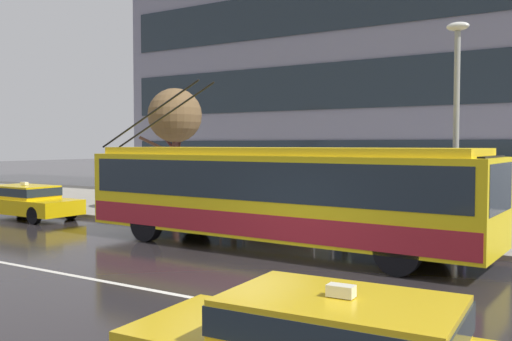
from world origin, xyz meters
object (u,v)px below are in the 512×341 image
Objects in this scene: taxi_queued_behind_bus at (27,200)px; bus_shelter at (279,168)px; pedestrian_walking_past at (465,184)px; pedestrian_waiting_by_pole at (234,195)px; pedestrian_approaching_curb at (346,195)px; trolleybus at (274,193)px; street_tree_bare at (175,117)px; street_lamp at (456,111)px; pedestrian_at_shelter at (263,174)px.

bus_shelter is at bearing 17.11° from taxi_queued_behind_bus.
pedestrian_waiting_by_pole is at bearing -177.02° from pedestrian_walking_past.
pedestrian_walking_past reaches higher than pedestrian_approaching_curb.
bus_shelter is at bearing 117.71° from trolleybus.
pedestrian_walking_past is at bearing -0.80° from bus_shelter.
taxi_queued_behind_bus is 12.05m from pedestrian_approaching_curb.
pedestrian_approaching_curb is at bearing 161.85° from pedestrian_walking_past.
bus_shelter is 0.77× the size of street_tree_bare.
street_lamp reaches higher than trolleybus.
street_lamp is (15.23, 2.41, 3.02)m from taxi_queued_behind_bus.
pedestrian_approaching_curb is 0.27× the size of street_lamp.
street_lamp is (7.33, -0.01, 2.62)m from pedestrian_waiting_by_pole.
street_tree_bare is at bearing 167.74° from bus_shelter.
bus_shelter is 1.87× the size of pedestrian_at_shelter.
pedestrian_at_shelter is 7.19m from pedestrian_walking_past.
trolleybus is 5.41m from street_lamp.
pedestrian_waiting_by_pole is (-3.22, 2.76, -0.42)m from trolleybus.
trolleybus is at bearing -40.60° from pedestrian_waiting_by_pole.
pedestrian_walking_past is (4.09, -1.34, 0.63)m from pedestrian_approaching_curb.
pedestrian_at_shelter is at bearing 142.40° from bus_shelter.
trolleybus reaches higher than pedestrian_at_shelter.
pedestrian_at_shelter is at bearing 24.60° from taxi_queued_behind_bus.
pedestrian_waiting_by_pole is at bearing 139.40° from trolleybus.
pedestrian_at_shelter is 0.41× the size of street_tree_bare.
pedestrian_approaching_curb is at bearing 6.97° from pedestrian_at_shelter.
taxi_queued_behind_bus is at bearing -170.99° from street_lamp.
pedestrian_approaching_curb is 7.94m from street_tree_bare.
street_lamp is at bearing -0.08° from pedestrian_waiting_by_pole.
pedestrian_waiting_by_pole is 5.20m from street_tree_bare.
street_lamp reaches higher than pedestrian_walking_past.
pedestrian_at_shelter is 3.13m from pedestrian_approaching_curb.
street_lamp is (3.92, -1.74, 2.60)m from pedestrian_approaching_curb.
pedestrian_walking_past is (7.13, -0.97, -0.02)m from pedestrian_at_shelter.
pedestrian_approaching_curb is at bearing 20.18° from taxi_queued_behind_bus.
bus_shelter is 1.93× the size of pedestrian_walking_past.
bus_shelter reaches higher than pedestrian_at_shelter.
pedestrian_waiting_by_pole is (-3.41, -1.73, -0.02)m from pedestrian_approaching_curb.
street_tree_bare is at bearing 148.49° from trolleybus.
street_lamp is at bearing -8.46° from street_tree_bare.
pedestrian_at_shelter reaches higher than pedestrian_walking_past.
street_lamp is at bearing 33.74° from trolleybus.
pedestrian_waiting_by_pole is at bearing -105.14° from pedestrian_at_shelter.
taxi_queued_behind_bus is 2.79× the size of pedestrian_waiting_by_pole.
street_lamp is 11.47m from street_tree_bare.
street_tree_bare reaches higher than pedestrian_walking_past.
street_tree_bare is (-11.51, 1.29, 2.19)m from pedestrian_walking_past.
bus_shelter is (-1.70, 3.23, 0.51)m from trolleybus.
pedestrian_waiting_by_pole is (-7.50, -0.39, -0.65)m from pedestrian_walking_past.
trolleybus is at bearing -31.51° from street_tree_bare.
taxi_queued_behind_bus is 1.19× the size of bus_shelter.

